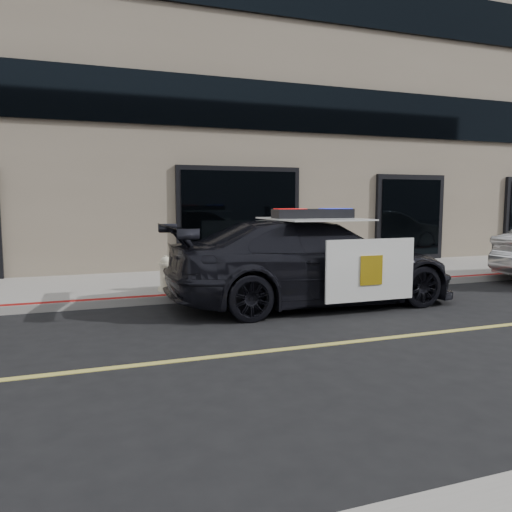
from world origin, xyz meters
name	(u,v)px	position (x,y,z in m)	size (l,w,h in m)	color
ground	(447,332)	(0.00, 0.00, 0.00)	(120.00, 120.00, 0.00)	black
sidewalk_n	(299,277)	(0.00, 5.25, 0.07)	(60.00, 3.50, 0.15)	gray
building_n	(235,79)	(0.00, 10.50, 6.00)	(60.00, 7.00, 12.00)	#756856
police_car	(313,262)	(-0.98, 2.53, 0.81)	(2.55, 5.56, 1.81)	black
fire_hydrant	(166,274)	(-3.50, 4.06, 0.48)	(0.32, 0.45, 0.71)	beige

